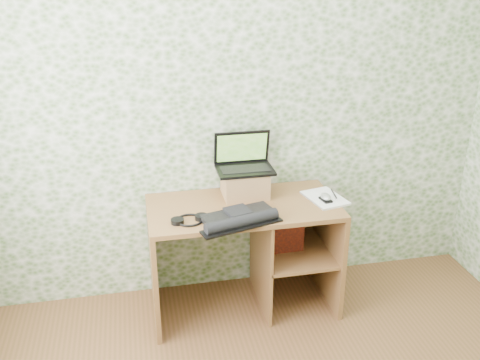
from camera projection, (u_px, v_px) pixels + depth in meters
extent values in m
plane|color=silver|center=(233.00, 107.00, 3.43)|extent=(3.50, 0.00, 3.50)
cube|color=brown|center=(243.00, 207.00, 3.37)|extent=(1.20, 0.60, 0.03)
cube|color=brown|center=(154.00, 268.00, 3.40)|extent=(0.03, 0.60, 0.72)
cube|color=brown|center=(327.00, 249.00, 3.62)|extent=(0.03, 0.60, 0.72)
cube|color=brown|center=(261.00, 257.00, 3.54)|extent=(0.02, 0.56, 0.72)
cube|color=brown|center=(295.00, 250.00, 3.57)|extent=(0.46, 0.56, 0.02)
cube|color=brown|center=(284.00, 233.00, 3.84)|extent=(0.48, 0.02, 0.72)
cube|color=brown|center=(245.00, 183.00, 3.47)|extent=(0.29, 0.24, 0.17)
cube|color=black|center=(245.00, 170.00, 3.43)|extent=(0.36, 0.25, 0.02)
cube|color=black|center=(245.00, 169.00, 3.42)|extent=(0.31, 0.14, 0.00)
cube|color=black|center=(242.00, 147.00, 3.47)|extent=(0.36, 0.06, 0.23)
cube|color=#275F1B|center=(242.00, 148.00, 3.47)|extent=(0.33, 0.04, 0.19)
cube|color=black|center=(238.00, 215.00, 3.19)|extent=(0.46, 0.27, 0.03)
cube|color=black|center=(238.00, 214.00, 3.19)|extent=(0.17, 0.17, 0.05)
cylinder|color=black|center=(242.00, 221.00, 3.08)|extent=(0.46, 0.19, 0.07)
cube|color=black|center=(242.00, 226.00, 3.09)|extent=(0.50, 0.23, 0.01)
torus|color=black|center=(190.00, 220.00, 3.16)|extent=(0.18, 0.18, 0.01)
cylinder|color=black|center=(177.00, 221.00, 3.13)|extent=(0.08, 0.08, 0.03)
cylinder|color=black|center=(201.00, 217.00, 3.18)|extent=(0.08, 0.08, 0.03)
cube|color=white|center=(325.00, 198.00, 3.44)|extent=(0.26, 0.33, 0.01)
ellipsoid|color=silver|center=(326.00, 198.00, 3.39)|extent=(0.08, 0.11, 0.03)
cylinder|color=black|center=(334.00, 194.00, 3.48)|extent=(0.03, 0.14, 0.01)
cube|color=maroon|center=(285.00, 231.00, 3.50)|extent=(0.24, 0.08, 0.29)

